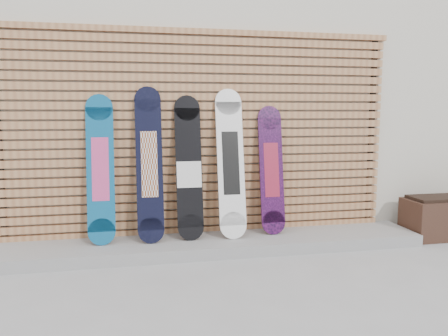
{
  "coord_description": "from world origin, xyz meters",
  "views": [
    {
      "loc": [
        -0.83,
        -3.69,
        1.44
      ],
      "look_at": [
        0.06,
        0.75,
        0.85
      ],
      "focal_mm": 35.0,
      "sensor_mm": 36.0,
      "label": 1
    }
  ],
  "objects": [
    {
      "name": "snowboard_4",
      "position": [
        0.6,
        0.81,
        0.81
      ],
      "size": [
        0.26,
        0.27,
        1.38
      ],
      "color": "black",
      "rests_on": "concrete_step"
    },
    {
      "name": "snowboard_0",
      "position": [
        -1.19,
        0.79,
        0.86
      ],
      "size": [
        0.27,
        0.3,
        1.49
      ],
      "color": "#0D5483",
      "rests_on": "concrete_step"
    },
    {
      "name": "slat_wall",
      "position": [
        -0.15,
        0.97,
        1.21
      ],
      "size": [
        4.26,
        0.08,
        2.29
      ],
      "color": "#A56C44",
      "rests_on": "ground"
    },
    {
      "name": "concrete_step",
      "position": [
        -0.15,
        0.68,
        0.06
      ],
      "size": [
        4.6,
        0.7,
        0.12
      ],
      "primitive_type": "cube",
      "color": "gray",
      "rests_on": "ground"
    },
    {
      "name": "snowboard_1",
      "position": [
        -0.71,
        0.78,
        0.91
      ],
      "size": [
        0.27,
        0.34,
        1.58
      ],
      "color": "black",
      "rests_on": "concrete_step"
    },
    {
      "name": "building",
      "position": [
        0.5,
        3.5,
        1.8
      ],
      "size": [
        12.0,
        5.0,
        3.6
      ],
      "primitive_type": "cube",
      "color": "beige",
      "rests_on": "ground"
    },
    {
      "name": "snowboard_2",
      "position": [
        -0.3,
        0.79,
        0.85
      ],
      "size": [
        0.27,
        0.31,
        1.49
      ],
      "color": "black",
      "rests_on": "concrete_step"
    },
    {
      "name": "snowboard_3",
      "position": [
        0.14,
        0.77,
        0.9
      ],
      "size": [
        0.28,
        0.35,
        1.56
      ],
      "color": "white",
      "rests_on": "concrete_step"
    },
    {
      "name": "ground",
      "position": [
        0.0,
        0.0,
        0.0
      ],
      "size": [
        80.0,
        80.0,
        0.0
      ],
      "primitive_type": "plane",
      "color": "#949597",
      "rests_on": "ground"
    }
  ]
}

